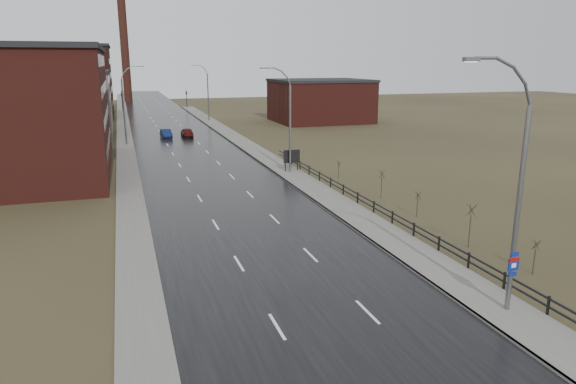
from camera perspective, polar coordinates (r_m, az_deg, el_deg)
ground at (r=21.92m, az=8.05°, el=-18.64°), size 320.00×320.00×0.00m
road at (r=77.80m, az=-11.56°, el=5.22°), size 14.00×300.00×0.06m
sidewalk_right at (r=55.42m, az=0.35°, el=1.99°), size 3.20×180.00×0.18m
curb_right at (r=54.98m, az=-1.16°, el=1.89°), size 0.16×180.00×0.18m
sidewalk_left at (r=77.34m, az=-17.62°, el=4.81°), size 2.40×260.00×0.12m
warehouse_mid at (r=95.16m, az=-23.97°, el=9.07°), size 16.32×20.40×10.50m
warehouse_far at (r=125.36m, az=-25.08°, el=11.07°), size 26.52×24.48×15.50m
building_right at (r=106.03m, az=3.60°, el=10.11°), size 18.36×16.32×8.50m
smokestack at (r=166.49m, az=-17.69°, el=14.86°), size 2.70×2.70×30.70m
streetlight_main at (r=25.63m, az=23.84°, el=-0.06°), size 3.91×0.29×12.11m
streetlight_right_mid at (r=55.41m, az=-0.07°, el=8.01°), size 3.36×0.28×11.35m
streetlight_left at (r=78.67m, az=-17.59°, el=9.21°), size 3.36×0.28×11.35m
streetlight_right_far at (r=107.93m, az=-9.04°, el=10.88°), size 3.36×0.28×11.35m
guardrail at (r=40.99m, az=9.96°, el=-1.75°), size 0.10×53.05×1.10m
shrub_b at (r=32.69m, az=25.73°, el=-6.43°), size 0.50×0.52×2.08m
shrub_c at (r=35.52m, az=19.59°, el=-3.40°), size 0.70×0.74×2.99m
shrub_d at (r=41.46m, az=14.19°, el=-1.26°), size 0.49×0.51×2.04m
shrub_e at (r=46.51m, az=10.36°, el=0.98°), size 0.61×0.64×2.56m
shrub_f at (r=54.06m, az=5.66°, el=2.54°), size 0.43×0.45×1.80m
billboard at (r=56.53m, az=0.40°, el=3.89°), size 1.87×0.17×2.52m
traffic_light_left at (r=136.63m, az=-18.03°, el=10.52°), size 0.58×2.73×5.30m
traffic_light_right at (r=137.61m, az=-11.25°, el=10.96°), size 0.58×2.73×5.30m
car_near at (r=84.77m, az=-13.40°, el=6.30°), size 1.75×4.35×1.41m
car_far at (r=85.39m, az=-11.15°, el=6.51°), size 1.86×4.46×1.51m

